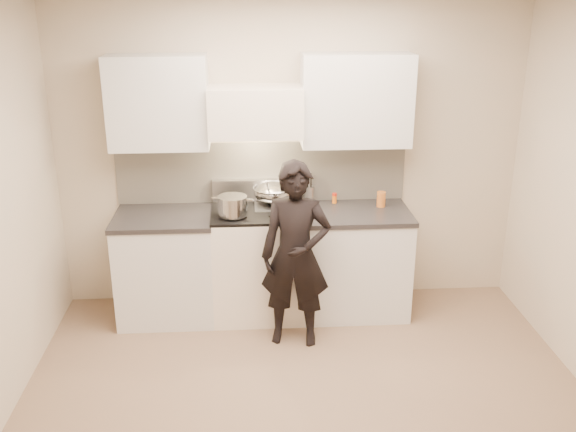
{
  "coord_description": "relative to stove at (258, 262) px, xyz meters",
  "views": [
    {
      "loc": [
        -0.37,
        -3.62,
        2.73
      ],
      "look_at": [
        -0.07,
        1.05,
        1.02
      ],
      "focal_mm": 40.0,
      "sensor_mm": 36.0,
      "label": 1
    }
  ],
  "objects": [
    {
      "name": "ground_plane",
      "position": [
        0.3,
        -1.42,
        -0.47
      ],
      "size": [
        4.0,
        4.0,
        0.0
      ],
      "primitive_type": "plane",
      "color": "#7F634B"
    },
    {
      "name": "counter_right",
      "position": [
        0.83,
        0.0,
        -0.01
      ],
      "size": [
        0.92,
        0.67,
        0.92
      ],
      "color": "silver",
      "rests_on": "ground"
    },
    {
      "name": "stove",
      "position": [
        0.0,
        0.0,
        0.0
      ],
      "size": [
        0.76,
        0.65,
        0.96
      ],
      "color": "white",
      "rests_on": "ground"
    },
    {
      "name": "utensil_crock",
      "position": [
        0.45,
        0.25,
        0.53
      ],
      "size": [
        0.1,
        0.1,
        0.27
      ],
      "color": "#B6B6B6",
      "rests_on": "counter_right"
    },
    {
      "name": "oil_glass",
      "position": [
        1.06,
        0.1,
        0.51
      ],
      "size": [
        0.07,
        0.07,
        0.13
      ],
      "color": "#C56825",
      "rests_on": "counter_right"
    },
    {
      "name": "wok",
      "position": [
        0.14,
        0.14,
        0.58
      ],
      "size": [
        0.34,
        0.42,
        0.28
      ],
      "color": "#B2B2B2",
      "rests_on": "stove"
    },
    {
      "name": "room_shell",
      "position": [
        0.24,
        -1.05,
        1.12
      ],
      "size": [
        4.04,
        3.54,
        2.7
      ],
      "color": "#C8B498",
      "rests_on": "ground"
    },
    {
      "name": "counter_left",
      "position": [
        -0.78,
        0.0,
        -0.01
      ],
      "size": [
        0.82,
        0.67,
        0.92
      ],
      "color": "silver",
      "rests_on": "ground"
    },
    {
      "name": "spice_jar",
      "position": [
        0.68,
        0.21,
        0.49
      ],
      "size": [
        0.04,
        0.04,
        0.09
      ],
      "color": "orange",
      "rests_on": "counter_right"
    },
    {
      "name": "person",
      "position": [
        0.28,
        -0.5,
        0.27
      ],
      "size": [
        0.6,
        0.44,
        1.49
      ],
      "primitive_type": "imported",
      "rotation": [
        0.0,
        0.0,
        -0.16
      ],
      "color": "black",
      "rests_on": "ground"
    },
    {
      "name": "stock_pot",
      "position": [
        -0.2,
        -0.14,
        0.56
      ],
      "size": [
        0.33,
        0.29,
        0.16
      ],
      "color": "#B2B2B2",
      "rests_on": "stove"
    }
  ]
}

